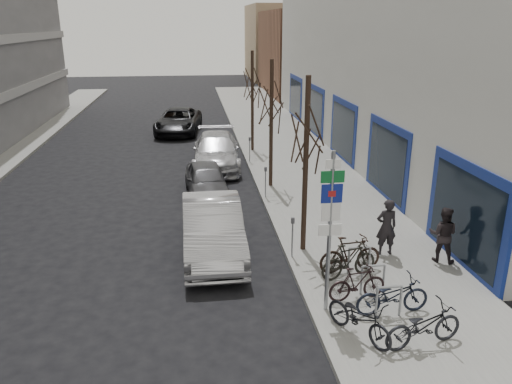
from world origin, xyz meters
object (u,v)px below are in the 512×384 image
object	(u,v)px
bike_mid_inner	(349,260)
lane_car	(179,121)
bike_mid_curb	(393,293)
bike_near_left	(360,315)
tree_far	(252,78)
highway_sign_pole	(330,223)
meter_mid	(266,179)
parked_car_front	(213,228)
bike_near_right	(357,283)
bike_rack	(373,276)
tree_near	(307,124)
pedestrian_far	(443,234)
bike_far_curb	(424,322)
pedestrian_near	(386,227)
parked_car_mid	(206,180)
meter_back	(250,147)
bike_far_inner	(350,254)
meter_front	(293,233)
parked_car_back	(216,151)
tree_mid	(271,94)

from	to	relation	value
bike_mid_inner	lane_car	xyz separation A→B (m)	(-5.01, 20.77, 0.11)
bike_mid_curb	lane_car	distance (m)	23.31
bike_near_left	lane_car	distance (m)	23.89
tree_far	highway_sign_pole	bearing A→B (deg)	-90.69
meter_mid	parked_car_front	distance (m)	5.18
bike_near_right	parked_car_front	xyz separation A→B (m)	(-3.50, 3.54, 0.22)
bike_rack	tree_far	bearing A→B (deg)	94.32
tree_near	bike_mid_inner	bearing A→B (deg)	-67.00
bike_near_right	lane_car	distance (m)	22.47
highway_sign_pole	pedestrian_far	world-z (taller)	highway_sign_pole
bike_far_curb	pedestrian_near	world-z (taller)	pedestrian_near
tree_near	bike_near_left	distance (m)	5.80
parked_car_mid	lane_car	distance (m)	12.95
meter_back	bike_near_left	xyz separation A→B (m)	(0.69, -15.20, -0.20)
pedestrian_far	bike_far_inner	bearing A→B (deg)	37.09
bike_mid_inner	pedestrian_near	size ratio (longest dim) A/B	0.98
bike_near_left	parked_car_mid	world-z (taller)	parked_car_mid
bike_near_right	parked_car_mid	world-z (taller)	parked_car_mid
meter_front	pedestrian_far	size ratio (longest dim) A/B	0.74
tree_far	bike_near_right	distance (m)	16.54
meter_back	highway_sign_pole	bearing A→B (deg)	-88.98
parked_car_front	bike_rack	bearing A→B (deg)	-39.92
meter_front	bike_near_left	world-z (taller)	meter_front
tree_near	bike_far_inner	distance (m)	3.90
bike_mid_inner	pedestrian_near	world-z (taller)	pedestrian_near
bike_near_left	bike_far_curb	world-z (taller)	bike_far_curb
bike_rack	parked_car_front	xyz separation A→B (m)	(-4.00, 3.28, 0.19)
tree_near	parked_car_mid	world-z (taller)	tree_near
lane_car	bike_mid_inner	bearing A→B (deg)	-69.14
highway_sign_pole	meter_front	xyz separation A→B (m)	(-0.25, 3.01, -1.54)
bike_mid_curb	bike_far_inner	world-z (taller)	bike_mid_curb
meter_front	parked_car_back	size ratio (longest dim) A/B	0.22
tree_near	parked_car_back	distance (m)	10.95
bike_far_curb	bike_near_right	bearing A→B (deg)	11.02
parked_car_mid	bike_near_right	bearing A→B (deg)	-73.21
bike_rack	pedestrian_near	size ratio (longest dim) A/B	1.27
highway_sign_pole	tree_far	xyz separation A→B (m)	(0.20, 16.51, 1.65)
parked_car_front	parked_car_back	bearing A→B (deg)	85.68
tree_near	parked_car_mid	bearing A→B (deg)	115.36
meter_back	parked_car_front	distance (m)	10.39
bike_mid_inner	parked_car_front	bearing A→B (deg)	42.07
bike_mid_curb	bike_rack	bearing A→B (deg)	4.95
highway_sign_pole	meter_back	bearing A→B (deg)	91.02
bike_mid_inner	bike_near_left	bearing A→B (deg)	152.56
lane_car	pedestrian_near	size ratio (longest dim) A/B	3.18
meter_front	lane_car	world-z (taller)	lane_car
bike_rack	meter_back	world-z (taller)	meter_back
highway_sign_pole	tree_near	world-z (taller)	tree_near
bike_near_right	bike_far_curb	distance (m)	2.19
tree_mid	highway_sign_pole	bearing A→B (deg)	-91.14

